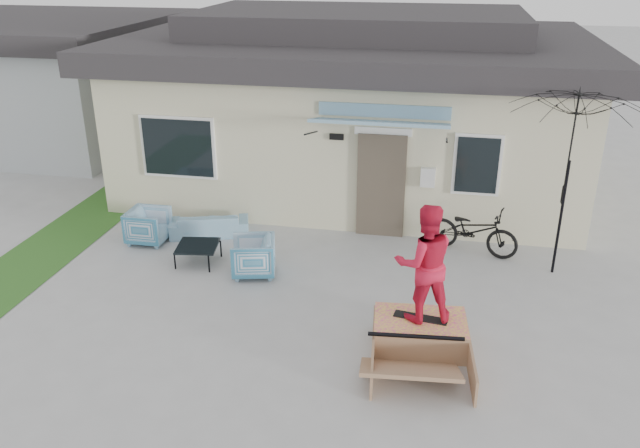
% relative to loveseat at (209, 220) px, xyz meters
% --- Properties ---
extents(ground, '(90.00, 90.00, 0.00)m').
position_rel_loveseat_xyz_m(ground, '(2.39, -3.80, -0.31)').
color(ground, '#A5A5A5').
rests_on(ground, ground).
extents(grass_strip, '(1.40, 8.00, 0.01)m').
position_rel_loveseat_xyz_m(grass_strip, '(-2.81, -1.80, -0.30)').
color(grass_strip, '#295B20').
rests_on(grass_strip, ground).
extents(house, '(10.80, 8.49, 4.10)m').
position_rel_loveseat_xyz_m(house, '(2.39, 4.19, 1.63)').
color(house, beige).
rests_on(house, ground).
extents(neighbor_house, '(8.60, 7.60, 3.50)m').
position_rel_loveseat_xyz_m(neighbor_house, '(-8.11, 6.20, 1.48)').
color(neighbor_house, '#ABB3B8').
rests_on(neighbor_house, ground).
extents(loveseat, '(1.64, 0.91, 0.61)m').
position_rel_loveseat_xyz_m(loveseat, '(0.00, 0.00, 0.00)').
color(loveseat, teal).
rests_on(loveseat, ground).
extents(armchair_left, '(0.69, 0.74, 0.75)m').
position_rel_loveseat_xyz_m(armchair_left, '(-1.04, -0.57, 0.07)').
color(armchair_left, teal).
rests_on(armchair_left, ground).
extents(armchair_right, '(0.85, 0.89, 0.76)m').
position_rel_loveseat_xyz_m(armchair_right, '(1.37, -1.49, 0.07)').
color(armchair_right, teal).
rests_on(armchair_right, ground).
extents(coffee_table, '(0.83, 0.83, 0.36)m').
position_rel_loveseat_xyz_m(coffee_table, '(0.24, -1.26, -0.13)').
color(coffee_table, black).
rests_on(coffee_table, ground).
extents(bicycle, '(1.84, 1.09, 1.11)m').
position_rel_loveseat_xyz_m(bicycle, '(5.20, 0.19, 0.25)').
color(bicycle, black).
rests_on(bicycle, ground).
extents(patio_umbrella, '(2.33, 2.17, 2.20)m').
position_rel_loveseat_xyz_m(patio_umbrella, '(6.63, -0.37, 1.44)').
color(patio_umbrella, black).
rests_on(patio_umbrella, ground).
extents(skate_ramp, '(1.48, 1.88, 0.44)m').
position_rel_loveseat_xyz_m(skate_ramp, '(4.41, -3.21, -0.09)').
color(skate_ramp, '#8F684A').
rests_on(skate_ramp, ground).
extents(skateboard, '(0.80, 0.31, 0.05)m').
position_rel_loveseat_xyz_m(skateboard, '(4.40, -3.17, 0.16)').
color(skateboard, black).
rests_on(skateboard, skate_ramp).
extents(skater, '(1.01, 0.88, 1.75)m').
position_rel_loveseat_xyz_m(skater, '(4.40, -3.17, 1.06)').
color(skater, red).
rests_on(skater, skateboard).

